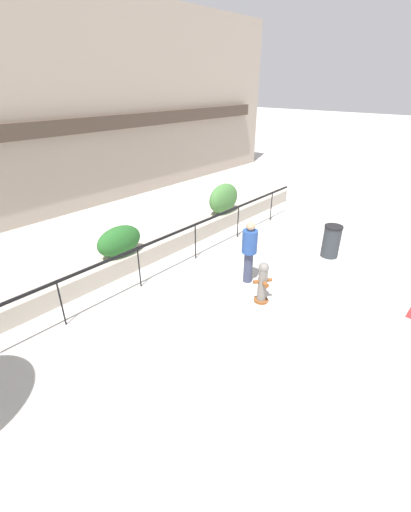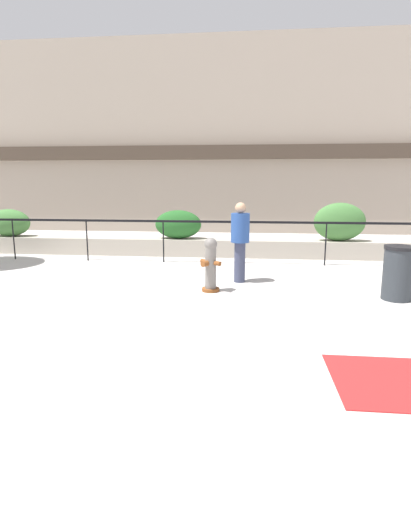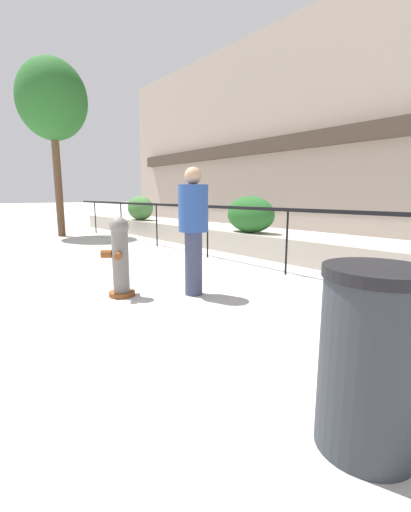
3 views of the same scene
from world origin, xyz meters
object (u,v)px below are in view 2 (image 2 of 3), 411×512
(hedge_bush_1, at_px, (178,224))
(hedge_bush_0, at_px, (9,223))
(fire_hydrant, at_px, (210,264))
(pedestrian, at_px, (240,237))
(hedge_bush_2, at_px, (340,222))
(trash_bin, at_px, (398,273))

(hedge_bush_1, bearing_deg, hedge_bush_0, 180.00)
(hedge_bush_0, bearing_deg, fire_hydrant, -30.46)
(hedge_bush_1, distance_m, fire_hydrant, 4.12)
(hedge_bush_0, bearing_deg, pedestrian, -23.18)
(hedge_bush_1, height_order, hedge_bush_2, hedge_bush_2)
(fire_hydrant, xyz_separation_m, pedestrian, (0.56, 0.81, 0.44))
(trash_bin, bearing_deg, fire_hydrant, 176.29)
(hedge_bush_2, distance_m, pedestrian, 4.13)
(pedestrian, height_order, trash_bin, pedestrian)
(hedge_bush_1, distance_m, pedestrian, 3.60)
(hedge_bush_1, bearing_deg, trash_bin, -40.57)
(hedge_bush_2, bearing_deg, hedge_bush_0, 180.00)
(hedge_bush_0, bearing_deg, trash_bin, -22.16)
(hedge_bush_2, distance_m, fire_hydrant, 5.13)
(hedge_bush_2, bearing_deg, fire_hydrant, -130.52)
(fire_hydrant, distance_m, pedestrian, 1.08)
(hedge_bush_2, xyz_separation_m, trash_bin, (0.17, -4.11, -0.53))
(hedge_bush_0, xyz_separation_m, hedge_bush_2, (9.93, 0.00, 0.12))
(pedestrian, bearing_deg, trash_bin, -19.59)
(hedge_bush_0, relative_size, hedge_bush_2, 0.93)
(hedge_bush_1, xyz_separation_m, fire_hydrant, (1.31, -3.88, -0.37))
(hedge_bush_1, xyz_separation_m, pedestrian, (1.88, -3.07, 0.07))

